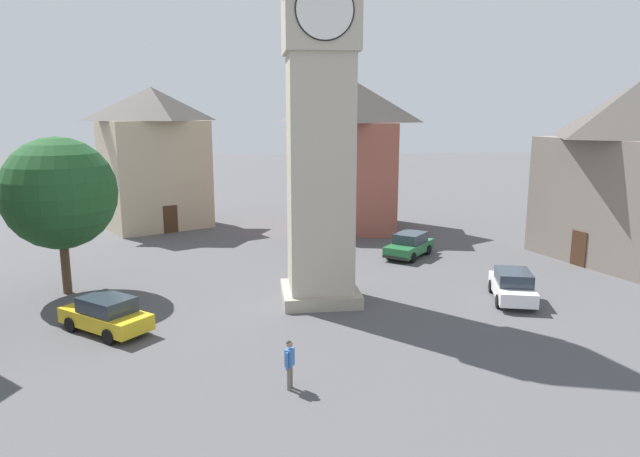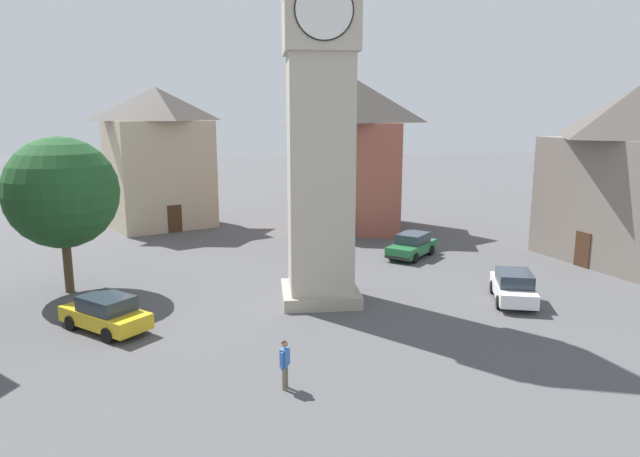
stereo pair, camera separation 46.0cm
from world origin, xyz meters
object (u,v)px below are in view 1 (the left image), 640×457
pedestrian (290,360)px  building_hall_far (349,153)px  car_silver_kerb (409,245)px  building_corner_back (154,157)px  building_terrace_right (632,171)px  clock_tower (320,37)px  tree (59,193)px  car_red_corner (512,286)px  car_blue_kerb (106,314)px

pedestrian → building_hall_far: bearing=76.3°
car_silver_kerb → pedestrian: size_ratio=2.52×
building_hall_far → building_corner_back: bearing=171.7°
building_terrace_right → pedestrian: bearing=-146.0°
car_silver_kerb → building_hall_far: building_hall_far is taller
clock_tower → pedestrian: (-2.12, -9.16, -11.35)m
car_silver_kerb → tree: (-19.27, -5.27, 4.35)m
car_silver_kerb → building_corner_back: (-17.35, 11.95, 4.80)m
building_hall_far → car_red_corner: bearing=-75.6°
building_terrace_right → building_corner_back: bearing=154.9°
building_terrace_right → building_corner_back: (-30.39, 14.27, 0.02)m
car_silver_kerb → pedestrian: 19.17m
building_terrace_right → building_corner_back: size_ratio=1.03×
car_blue_kerb → pedestrian: bearing=-39.7°
car_silver_kerb → car_red_corner: size_ratio=0.96×
clock_tower → building_corner_back: (-10.68, 19.83, -6.80)m
clock_tower → building_terrace_right: bearing=15.8°
car_red_corner → tree: size_ratio=0.56×
building_corner_back → pedestrian: bearing=-73.5°
car_blue_kerb → car_silver_kerb: 19.45m
car_blue_kerb → building_corner_back: bearing=93.3°
car_blue_kerb → car_silver_kerb: size_ratio=1.00×
car_blue_kerb → car_red_corner: same height
clock_tower → car_silver_kerb: clock_tower is taller
clock_tower → pedestrian: 14.74m
tree → car_red_corner: bearing=-10.1°
car_blue_kerb → car_red_corner: size_ratio=0.96×
pedestrian → building_hall_far: 28.01m
clock_tower → building_corner_back: size_ratio=1.93×
tree → building_hall_far: 22.73m
clock_tower → tree: clock_tower is taller
tree → building_terrace_right: bearing=5.2°
clock_tower → car_red_corner: size_ratio=4.78×
car_silver_kerb → tree: tree is taller
pedestrian → building_hall_far: building_hall_far is taller
clock_tower → building_terrace_right: (19.71, 5.56, -6.82)m
car_red_corner → building_corner_back: 29.43m
clock_tower → building_hall_far: size_ratio=1.83×
tree → car_blue_kerb: bearing=-60.6°
car_silver_kerb → tree: size_ratio=0.54×
car_red_corner → pedestrian: size_ratio=2.62×
building_hall_far → tree: bearing=-138.6°
car_blue_kerb → building_terrace_right: bearing=16.7°
car_blue_kerb → building_corner_back: building_corner_back is taller
car_red_corner → car_blue_kerb: bearing=-174.3°
pedestrian → building_terrace_right: bearing=34.0°
building_hall_far → building_terrace_right: bearing=-38.3°
clock_tower → car_blue_kerb: bearing=-161.5°
building_corner_back → building_hall_far: size_ratio=0.95×
pedestrian → building_corner_back: building_corner_back is taller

